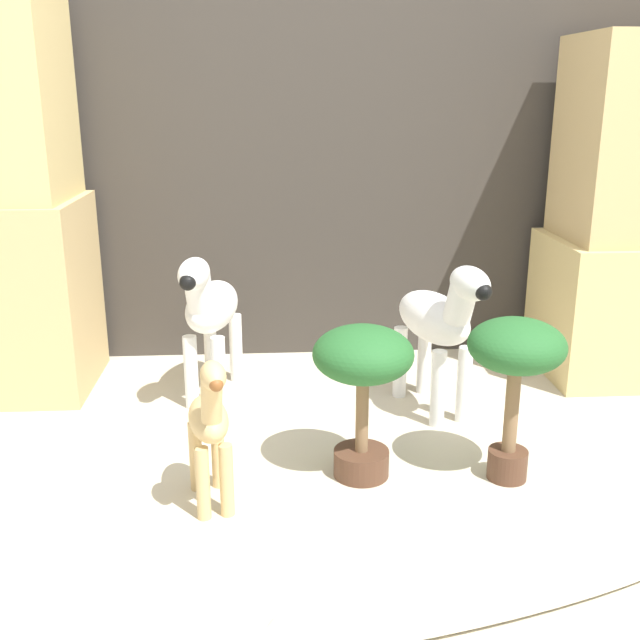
{
  "coord_description": "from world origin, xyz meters",
  "views": [
    {
      "loc": [
        -0.21,
        -1.83,
        1.17
      ],
      "look_at": [
        -0.03,
        0.9,
        0.33
      ],
      "focal_mm": 42.0,
      "sensor_mm": 36.0,
      "label": 1
    }
  ],
  "objects_px": {
    "zebra_left": "(209,310)",
    "potted_palm_front": "(363,371)",
    "giraffe_figurine": "(210,424)",
    "potted_palm_back": "(516,359)",
    "zebra_right": "(439,321)",
    "surfboard": "(468,590)"
  },
  "relations": [
    {
      "from": "zebra_left",
      "to": "potted_palm_front",
      "type": "distance_m",
      "value": 0.85
    },
    {
      "from": "giraffe_figurine",
      "to": "potted_palm_front",
      "type": "xyz_separation_m",
      "value": [
        0.46,
        0.16,
        0.09
      ]
    },
    {
      "from": "giraffe_figurine",
      "to": "potted_palm_back",
      "type": "distance_m",
      "value": 0.93
    },
    {
      "from": "zebra_left",
      "to": "giraffe_figurine",
      "type": "relative_size",
      "value": 1.22
    },
    {
      "from": "zebra_right",
      "to": "potted_palm_front",
      "type": "relative_size",
      "value": 1.23
    },
    {
      "from": "zebra_right",
      "to": "surfboard",
      "type": "bearing_deg",
      "value": -97.86
    },
    {
      "from": "zebra_left",
      "to": "potted_palm_back",
      "type": "bearing_deg",
      "value": -36.48
    },
    {
      "from": "giraffe_figurine",
      "to": "potted_palm_front",
      "type": "height_order",
      "value": "giraffe_figurine"
    },
    {
      "from": "zebra_right",
      "to": "potted_palm_front",
      "type": "distance_m",
      "value": 0.58
    },
    {
      "from": "potted_palm_back",
      "to": "surfboard",
      "type": "distance_m",
      "value": 0.73
    },
    {
      "from": "zebra_right",
      "to": "potted_palm_front",
      "type": "xyz_separation_m",
      "value": [
        -0.34,
        -0.47,
        -0.01
      ]
    },
    {
      "from": "zebra_left",
      "to": "giraffe_figurine",
      "type": "distance_m",
      "value": 0.84
    },
    {
      "from": "potted_palm_front",
      "to": "potted_palm_back",
      "type": "height_order",
      "value": "potted_palm_back"
    },
    {
      "from": "potted_palm_front",
      "to": "zebra_left",
      "type": "bearing_deg",
      "value": 127.59
    },
    {
      "from": "zebra_left",
      "to": "giraffe_figurine",
      "type": "xyz_separation_m",
      "value": [
        0.06,
        -0.83,
        -0.1
      ]
    },
    {
      "from": "zebra_right",
      "to": "giraffe_figurine",
      "type": "xyz_separation_m",
      "value": [
        -0.79,
        -0.63,
        -0.1
      ]
    },
    {
      "from": "potted_palm_front",
      "to": "surfboard",
      "type": "distance_m",
      "value": 0.72
    },
    {
      "from": "giraffe_figurine",
      "to": "zebra_left",
      "type": "bearing_deg",
      "value": 94.12
    },
    {
      "from": "giraffe_figurine",
      "to": "potted_palm_back",
      "type": "bearing_deg",
      "value": 6.94
    },
    {
      "from": "giraffe_figurine",
      "to": "potted_palm_front",
      "type": "relative_size",
      "value": 1.01
    },
    {
      "from": "zebra_left",
      "to": "giraffe_figurine",
      "type": "bearing_deg",
      "value": -85.88
    },
    {
      "from": "potted_palm_back",
      "to": "zebra_right",
      "type": "bearing_deg",
      "value": 102.91
    }
  ]
}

